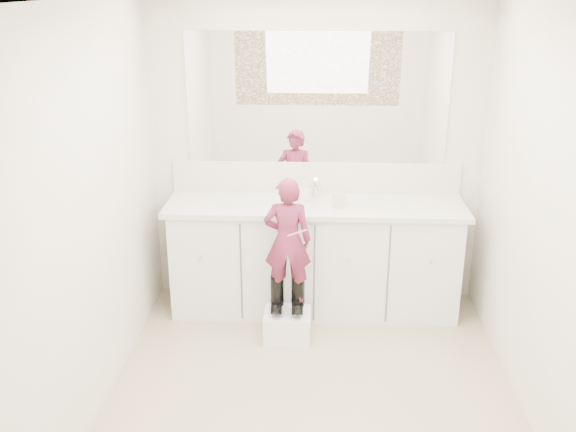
{
  "coord_description": "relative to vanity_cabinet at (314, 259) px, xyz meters",
  "views": [
    {
      "loc": [
        0.0,
        -3.41,
        2.49
      ],
      "look_at": [
        -0.19,
        0.84,
        0.92
      ],
      "focal_mm": 40.0,
      "sensor_mm": 36.0,
      "label": 1
    }
  ],
  "objects": [
    {
      "name": "cup",
      "position": [
        0.17,
        -0.08,
        0.51
      ],
      "size": [
        0.13,
        0.13,
        0.1
      ],
      "primitive_type": "imported",
      "rotation": [
        0.0,
        0.0,
        -0.25
      ],
      "color": "beige",
      "rests_on": "countertop"
    },
    {
      "name": "faucet",
      "position": [
        0.0,
        0.15,
        0.52
      ],
      "size": [
        0.08,
        0.08,
        0.1
      ],
      "primitive_type": "cylinder",
      "color": "silver",
      "rests_on": "countertop"
    },
    {
      "name": "toothbrush",
      "position": [
        -0.12,
        -0.56,
        0.44
      ],
      "size": [
        0.14,
        0.01,
        0.06
      ],
      "primitive_type": "cylinder",
      "rotation": [
        0.0,
        1.22,
        -0.01
      ],
      "color": "#F15DB4",
      "rests_on": "toddler"
    },
    {
      "name": "soap_bottle",
      "position": [
        -0.09,
        0.03,
        0.55
      ],
      "size": [
        0.1,
        0.1,
        0.17
      ],
      "primitive_type": "imported",
      "rotation": [
        0.0,
        0.0,
        0.39
      ],
      "color": "silver",
      "rests_on": "countertop"
    },
    {
      "name": "countertop",
      "position": [
        0.0,
        -0.01,
        0.45
      ],
      "size": [
        2.28,
        0.58,
        0.04
      ],
      "primitive_type": "cube",
      "color": "beige",
      "rests_on": "vanity_cabinet"
    },
    {
      "name": "boot_right",
      "position": [
        -0.12,
        -0.48,
        -0.07
      ],
      "size": [
        0.1,
        0.19,
        0.28
      ],
      "primitive_type": null,
      "rotation": [
        0.0,
        0.0,
        -0.01
      ],
      "color": "black",
      "rests_on": "step_stool"
    },
    {
      "name": "wall_front",
      "position": [
        0.0,
        -2.73,
        0.77
      ],
      "size": [
        2.6,
        0.0,
        2.6
      ],
      "primitive_type": "plane",
      "rotation": [
        -1.57,
        0.0,
        0.0
      ],
      "color": "beige",
      "rests_on": "floor"
    },
    {
      "name": "backsplash",
      "position": [
        0.0,
        0.26,
        0.59
      ],
      "size": [
        2.28,
        0.03,
        0.25
      ],
      "primitive_type": "cube",
      "color": "beige",
      "rests_on": "countertop"
    },
    {
      "name": "toddler",
      "position": [
        -0.19,
        -0.48,
        0.35
      ],
      "size": [
        0.34,
        0.22,
        0.92
      ],
      "primitive_type": "imported",
      "rotation": [
        0.0,
        0.0,
        3.14
      ],
      "color": "#B4375C",
      "rests_on": "step_stool"
    },
    {
      "name": "dot_panel",
      "position": [
        0.0,
        -2.71,
        1.22
      ],
      "size": [
        2.0,
        0.01,
        1.2
      ],
      "primitive_type": "cube",
      "color": "#472819",
      "rests_on": "wall_front"
    },
    {
      "name": "wall_right",
      "position": [
        1.3,
        -1.23,
        0.78
      ],
      "size": [
        0.0,
        3.0,
        3.0
      ],
      "primitive_type": "plane",
      "rotation": [
        1.57,
        0.0,
        -1.57
      ],
      "color": "beige",
      "rests_on": "floor"
    },
    {
      "name": "vanity_cabinet",
      "position": [
        0.0,
        0.0,
        0.0
      ],
      "size": [
        2.2,
        0.55,
        0.85
      ],
      "primitive_type": "cube",
      "color": "silver",
      "rests_on": "floor"
    },
    {
      "name": "wall_back",
      "position": [
        0.0,
        0.27,
        0.77
      ],
      "size": [
        2.6,
        0.0,
        2.6
      ],
      "primitive_type": "plane",
      "rotation": [
        1.57,
        0.0,
        0.0
      ],
      "color": "beige",
      "rests_on": "floor"
    },
    {
      "name": "floor",
      "position": [
        0.0,
        -1.23,
        -0.42
      ],
      "size": [
        3.0,
        3.0,
        0.0
      ],
      "primitive_type": "plane",
      "color": "#8D805C",
      "rests_on": "ground"
    },
    {
      "name": "mirror",
      "position": [
        0.0,
        0.26,
        1.22
      ],
      "size": [
        2.0,
        0.02,
        1.0
      ],
      "primitive_type": "cube",
      "color": "white",
      "rests_on": "wall_back"
    },
    {
      "name": "wall_left",
      "position": [
        -1.3,
        -1.23,
        0.78
      ],
      "size": [
        0.0,
        3.0,
        3.0
      ],
      "primitive_type": "plane",
      "rotation": [
        1.57,
        0.0,
        1.57
      ],
      "color": "beige",
      "rests_on": "floor"
    },
    {
      "name": "boot_left",
      "position": [
        -0.27,
        -0.48,
        -0.07
      ],
      "size": [
        0.1,
        0.19,
        0.28
      ],
      "primitive_type": null,
      "rotation": [
        0.0,
        0.0,
        -0.01
      ],
      "color": "black",
      "rests_on": "step_stool"
    },
    {
      "name": "step_stool",
      "position": [
        -0.19,
        -0.5,
        -0.32
      ],
      "size": [
        0.34,
        0.28,
        0.21
      ],
      "primitive_type": "cube",
      "rotation": [
        0.0,
        0.0,
        -0.01
      ],
      "color": "white",
      "rests_on": "floor"
    }
  ]
}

